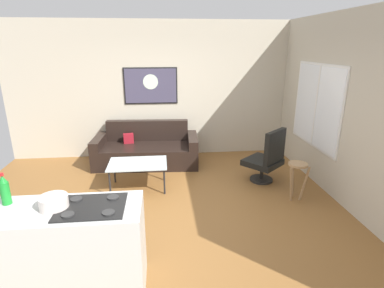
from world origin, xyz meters
The scene contains 12 objects.
ground centered at (0.00, 0.00, -0.02)m, with size 6.40×6.40×0.04m, color brown.
back_wall centered at (0.00, 2.42, 1.40)m, with size 6.40×0.05×2.80m, color beige.
right_wall centered at (2.62, 0.30, 1.40)m, with size 0.05×6.40×2.80m, color #BFB6A1.
couch centered at (-0.38, 1.87, 0.27)m, with size 2.09×1.00×0.83m.
coffee_table centered at (-0.48, 0.74, 0.42)m, with size 0.96×0.64×0.45m.
armchair centered at (1.73, 0.75, 0.45)m, with size 0.79×0.79×0.97m.
bar_stool centered at (1.97, 0.09, 0.46)m, with size 0.34×0.33×0.60m.
kitchen_counter centered at (-0.97, -1.50, 0.46)m, with size 1.39×0.60×0.94m.
soda_bottle centered at (-1.51, -1.35, 1.05)m, with size 0.08×0.08×0.31m.
mixing_bowl centered at (-1.05, -1.48, 0.97)m, with size 0.25×0.25×0.12m.
wall_painting centered at (-0.26, 2.38, 1.51)m, with size 1.10×0.03×0.75m.
window centered at (2.59, 0.90, 1.31)m, with size 0.03×1.58×1.42m.
Camera 1 is at (-0.07, -4.03, 2.31)m, focal length 28.58 mm.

